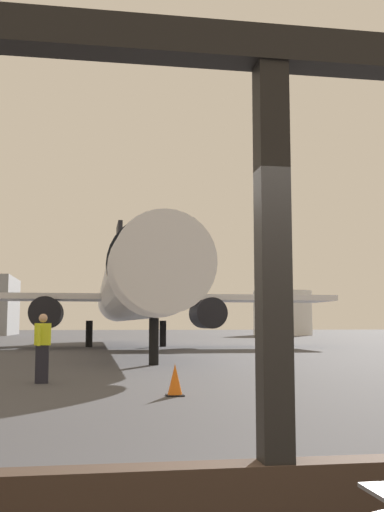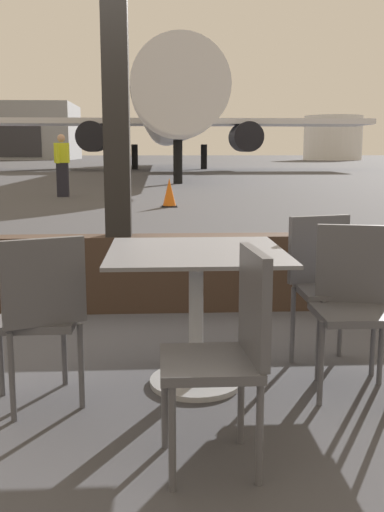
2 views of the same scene
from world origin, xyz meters
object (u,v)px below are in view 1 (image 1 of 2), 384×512
at_px(ground_crew_worker, 42,347).
at_px(traffic_cone, 175,381).
at_px(airplane, 130,292).
at_px(fuel_storage_tank, 283,313).

relative_size(ground_crew_worker, traffic_cone, 2.64).
xyz_separation_m(airplane, traffic_cone, (-0.51, -24.47, -3.12)).
height_order(airplane, fuel_storage_tank, airplane).
relative_size(ground_crew_worker, fuel_storage_tank, 0.23).
bearing_deg(fuel_storage_tank, airplane, -118.83).
distance_m(airplane, fuel_storage_tank, 46.75).
bearing_deg(traffic_cone, airplane, 88.80).
bearing_deg(airplane, ground_crew_worker, -99.24).
height_order(airplane, traffic_cone, airplane).
height_order(traffic_cone, fuel_storage_tank, fuel_storage_tank).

